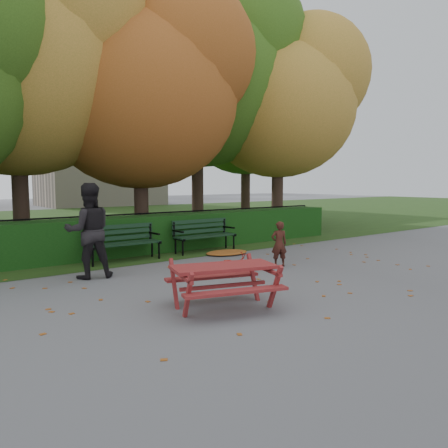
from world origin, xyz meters
TOP-DOWN VIEW (x-y plane):
  - ground at (0.00, 0.00)m, footprint 90.00×90.00m
  - grass_strip at (0.00, 14.00)m, footprint 90.00×90.00m
  - building_right at (8.00, 28.00)m, footprint 9.00×6.00m
  - hedge at (0.00, 4.50)m, footprint 13.00×0.90m
  - iron_fence at (0.00, 5.30)m, footprint 14.00×0.04m
  - tree_b at (-2.44, 6.75)m, footprint 6.72×6.40m
  - tree_c at (0.83, 5.96)m, footprint 6.30×6.00m
  - tree_d at (3.88, 7.23)m, footprint 7.14×6.80m
  - tree_e at (6.52, 5.77)m, footprint 6.09×5.80m
  - tree_g at (8.33, 9.76)m, footprint 6.30×6.00m
  - bench_left at (-1.30, 3.70)m, footprint 1.80×0.57m
  - bench_right at (1.10, 3.70)m, footprint 1.80×0.57m
  - picnic_table at (-1.77, -0.93)m, footprint 1.85×1.65m
  - leaf_pile at (1.33, 2.95)m, footprint 1.45×1.26m
  - leaf_scatter at (0.00, 0.30)m, footprint 9.00×5.70m
  - child at (1.23, 0.90)m, footprint 0.44×0.38m
  - adult at (-2.61, 2.37)m, footprint 1.05×0.90m
  - bicycle at (-0.26, 0.74)m, footprint 0.95×0.60m

SIDE VIEW (x-z plane):
  - ground at x=0.00m, z-range 0.00..0.00m
  - grass_strip at x=0.00m, z-range 0.01..0.01m
  - leaf_scatter at x=0.00m, z-range 0.00..0.01m
  - leaf_pile at x=1.33m, z-range 0.00..0.08m
  - bicycle at x=-0.26m, z-range 0.00..0.47m
  - hedge at x=0.00m, z-range 0.00..1.00m
  - child at x=1.23m, z-range 0.00..1.03m
  - picnic_table at x=-1.77m, z-range 0.14..0.90m
  - bench_left at x=-1.30m, z-range 0.08..0.96m
  - bench_right at x=1.10m, z-range 0.08..0.96m
  - iron_fence at x=0.00m, z-range 0.03..1.05m
  - adult at x=-2.61m, z-range 0.00..1.90m
  - tree_c at x=0.83m, z-range 0.82..8.82m
  - tree_e at x=6.52m, z-range 1.01..9.16m
  - tree_g at x=8.33m, z-range 1.10..9.65m
  - tree_b at x=-2.44m, z-range 1.01..9.80m
  - tree_d at x=3.88m, z-range 1.19..10.77m
  - building_right at x=8.00m, z-range 0.00..12.00m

